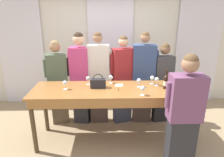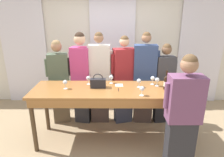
{
  "view_description": "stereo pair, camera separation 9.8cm",
  "coord_description": "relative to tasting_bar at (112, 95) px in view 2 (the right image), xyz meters",
  "views": [
    {
      "loc": [
        -0.08,
        -3.07,
        2.19
      ],
      "look_at": [
        0.0,
        0.08,
        1.13
      ],
      "focal_mm": 32.0,
      "sensor_mm": 36.0,
      "label": 1
    },
    {
      "loc": [
        0.02,
        -3.08,
        2.19
      ],
      "look_at": [
        0.0,
        0.08,
        1.13
      ],
      "focal_mm": 32.0,
      "sensor_mm": 36.0,
      "label": 2
    }
  ],
  "objects": [
    {
      "name": "wine_glass_back_left",
      "position": [
        0.45,
        0.1,
        0.21
      ],
      "size": [
        0.07,
        0.07,
        0.15
      ],
      "color": "white",
      "rests_on": "tasting_bar"
    },
    {
      "name": "host_pouring",
      "position": [
        0.96,
        -0.66,
        -0.0
      ],
      "size": [
        0.56,
        0.26,
        1.7
      ],
      "color": "#28282D",
      "rests_on": "ground_plane"
    },
    {
      "name": "guest_pink_top",
      "position": [
        -0.6,
        0.68,
        0.09
      ],
      "size": [
        0.47,
        0.3,
        1.84
      ],
      "color": "#28282D",
      "rests_on": "ground_plane"
    },
    {
      "name": "guest_beige_cap",
      "position": [
        1.02,
        0.68,
        -0.03
      ],
      "size": [
        0.48,
        0.25,
        1.63
      ],
      "color": "#28282D",
      "rests_on": "ground_plane"
    },
    {
      "name": "wine_glass_center_left",
      "position": [
        -0.41,
        0.24,
        0.21
      ],
      "size": [
        0.07,
        0.07,
        0.15
      ],
      "color": "white",
      "rests_on": "tasting_bar"
    },
    {
      "name": "curtain_panel_right",
      "position": [
        2.11,
        1.7,
        0.47
      ],
      "size": [
        1.05,
        0.03,
        2.69
      ],
      "color": "white",
      "rests_on": "ground_plane"
    },
    {
      "name": "handbag",
      "position": [
        -0.23,
        0.08,
        0.19
      ],
      "size": [
        0.26,
        0.11,
        0.24
      ],
      "color": "#232328",
      "rests_on": "tasting_bar"
    },
    {
      "name": "wine_glass_by_handbag",
      "position": [
        -0.02,
        0.29,
        0.21
      ],
      "size": [
        0.07,
        0.07,
        0.15
      ],
      "color": "white",
      "rests_on": "tasting_bar"
    },
    {
      "name": "wine_glass_center_right",
      "position": [
        1.03,
        0.07,
        0.21
      ],
      "size": [
        0.07,
        0.07,
        0.15
      ],
      "color": "white",
      "rests_on": "tasting_bar"
    },
    {
      "name": "wine_glass_back_mid",
      "position": [
        -0.77,
        0.02,
        0.21
      ],
      "size": [
        0.07,
        0.07,
        0.15
      ],
      "color": "white",
      "rests_on": "tasting_bar"
    },
    {
      "name": "pen",
      "position": [
        0.11,
        -0.03,
        0.11
      ],
      "size": [
        0.01,
        0.13,
        0.01
      ],
      "color": "black",
      "rests_on": "tasting_bar"
    },
    {
      "name": "napkin",
      "position": [
        0.12,
        0.19,
        0.11
      ],
      "size": [
        0.13,
        0.13,
        0.0
      ],
      "color": "white",
      "rests_on": "tasting_bar"
    },
    {
      "name": "curtain_panel_center",
      "position": [
        0.0,
        1.7,
        0.47
      ],
      "size": [
        1.05,
        0.03,
        2.69
      ],
      "color": "white",
      "rests_on": "ground_plane"
    },
    {
      "name": "guest_navy_coat",
      "position": [
        0.63,
        0.68,
        0.06
      ],
      "size": [
        0.55,
        0.25,
        1.84
      ],
      "color": "#473833",
      "rests_on": "ground_plane"
    },
    {
      "name": "curtain_panel_left",
      "position": [
        -2.11,
        1.7,
        0.47
      ],
      "size": [
        1.05,
        0.03,
        2.69
      ],
      "color": "white",
      "rests_on": "ground_plane"
    },
    {
      "name": "guest_striped_shirt",
      "position": [
        0.23,
        0.68,
        0.03
      ],
      "size": [
        0.52,
        0.33,
        1.77
      ],
      "color": "#383D51",
      "rests_on": "ground_plane"
    },
    {
      "name": "wine_glass_front_mid",
      "position": [
        0.95,
        -0.07,
        0.21
      ],
      "size": [
        0.07,
        0.07,
        0.15
      ],
      "color": "white",
      "rests_on": "tasting_bar"
    },
    {
      "name": "ground_plane",
      "position": [
        0.0,
        0.03,
        -0.87
      ],
      "size": [
        18.0,
        18.0,
        0.0
      ],
      "primitive_type": "plane",
      "color": "tan"
    },
    {
      "name": "wine_glass_front_left",
      "position": [
        1.19,
        0.24,
        0.21
      ],
      "size": [
        0.07,
        0.07,
        0.15
      ],
      "color": "white",
      "rests_on": "tasting_bar"
    },
    {
      "name": "tasting_bar",
      "position": [
        0.0,
        0.0,
        0.0
      ],
      "size": [
        2.64,
        0.79,
        0.98
      ],
      "color": "#9E6633",
      "rests_on": "ground_plane"
    },
    {
      "name": "wine_glass_front_right",
      "position": [
        0.77,
        0.16,
        0.21
      ],
      "size": [
        0.07,
        0.07,
        0.15
      ],
      "color": "white",
      "rests_on": "tasting_bar"
    },
    {
      "name": "wine_glass_back_right",
      "position": [
        1.07,
        0.36,
        0.21
      ],
      "size": [
        0.07,
        0.07,
        0.15
      ],
      "color": "white",
      "rests_on": "tasting_bar"
    },
    {
      "name": "wine_glass_center_mid",
      "position": [
        0.71,
        0.24,
        0.21
      ],
      "size": [
        0.07,
        0.07,
        0.15
      ],
      "color": "white",
      "rests_on": "tasting_bar"
    },
    {
      "name": "wall_back",
      "position": [
        0.0,
        1.77,
        0.53
      ],
      "size": [
        12.0,
        0.06,
        2.8
      ],
      "color": "silver",
      "rests_on": "ground_plane"
    },
    {
      "name": "guest_olive_jacket",
      "position": [
        -1.05,
        0.68,
        -0.01
      ],
      "size": [
        0.49,
        0.33,
        1.69
      ],
      "color": "brown",
      "rests_on": "ground_plane"
    },
    {
      "name": "wine_bottle",
      "position": [
        0.88,
        0.02,
        0.23
      ],
      "size": [
        0.08,
        0.08,
        0.31
      ],
      "color": "black",
      "rests_on": "tasting_bar"
    },
    {
      "name": "wine_glass_near_host",
      "position": [
        0.45,
        -0.25,
        0.21
      ],
      "size": [
        0.07,
        0.07,
        0.15
      ],
      "color": "white",
      "rests_on": "tasting_bar"
    },
    {
      "name": "guest_cream_sweater",
      "position": [
        -0.25,
        0.68,
        0.07
      ],
      "size": [
        0.53,
        0.21,
        1.84
      ],
      "color": "#473833",
      "rests_on": "ground_plane"
    },
    {
      "name": "wine_glass_by_bottle",
      "position": [
        1.2,
        -0.03,
        0.21
      ],
      "size": [
        0.07,
        0.07,
        0.15
      ],
      "color": "white",
      "rests_on": "tasting_bar"
    }
  ]
}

